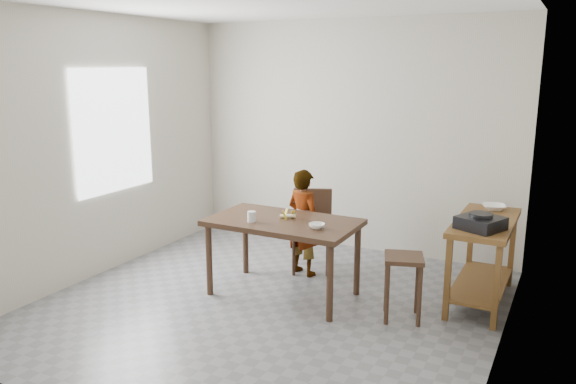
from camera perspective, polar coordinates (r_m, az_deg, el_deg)
The scene contains 16 objects.
floor at distance 5.32m, azimuth -2.04°, elevation -11.65°, with size 4.00×4.00×0.04m, color slate.
wall_back at distance 6.72m, azimuth 6.43°, elevation 5.63°, with size 4.00×0.04×2.70m, color beige.
wall_front at distance 3.35m, azimuth -19.54°, elevation -2.30°, with size 4.00×0.04×2.70m, color beige.
wall_left at distance 6.16m, azimuth -18.78°, elevation 4.38°, with size 0.04×4.00×2.70m, color beige.
wall_right at distance 4.30m, azimuth 21.93°, elevation 0.74°, with size 0.04×4.00×2.70m, color beige.
window_pane at distance 6.24m, azimuth -17.24°, elevation 5.98°, with size 0.02×1.10×1.30m, color white.
dining_table at distance 5.41m, azimuth -0.49°, elevation -6.68°, with size 1.40×0.80×0.75m, color #372317, non-canonical shape.
prep_counter at distance 5.54m, azimuth 19.12°, elevation -6.67°, with size 0.50×1.20×0.80m, color brown, non-canonical shape.
child at distance 5.89m, azimuth 1.60°, elevation -3.10°, with size 0.41×0.27×1.13m, color silver.
dining_chair at distance 6.04m, azimuth 2.42°, elevation -4.04°, with size 0.42×0.42×0.86m, color #372317, non-canonical shape.
stool at distance 5.04m, azimuth 11.57°, elevation -9.48°, with size 0.33×0.33×0.58m, color #372317, non-canonical shape.
glass_tumbler at distance 5.24m, azimuth -3.72°, elevation -2.50°, with size 0.08×0.08×0.10m, color white.
small_bowl at distance 5.03m, azimuth 2.94°, elevation -3.46°, with size 0.14×0.14×0.05m, color white.
banana at distance 5.34m, azimuth -0.03°, elevation -2.40°, with size 0.17×0.12×0.06m, color #FEE064, non-canonical shape.
serving_bowl at distance 5.81m, azimuth 20.18°, elevation -1.45°, with size 0.22×0.22×0.06m, color white.
gas_burner at distance 5.09m, azimuth 18.97°, elevation -2.99°, with size 0.33×0.33×0.11m, color black.
Camera 1 is at (2.40, -4.20, 2.18)m, focal length 35.00 mm.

